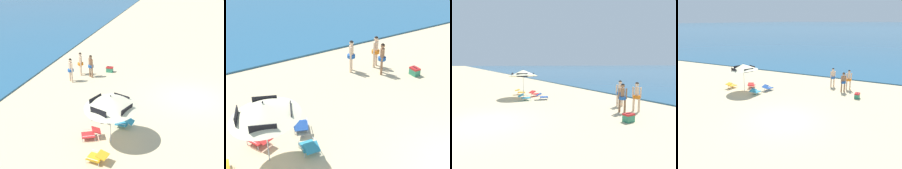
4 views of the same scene
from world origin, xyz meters
The scene contains 11 objects.
ground_plane centered at (0.00, 0.00, 0.00)m, with size 800.00×800.00×0.00m, color #D1BA8E.
ocean_water centered at (0.00, 410.82, 0.05)m, with size 800.00×800.00×0.10m, color #285B7F.
beach_umbrella_striped_main centered at (-5.50, 3.52, 1.99)m, with size 2.63×2.59×2.38m.
lounge_chair_under_umbrella centered at (-7.04, 3.68, 0.28)m, with size 0.68×0.93×0.49m.
lounge_chair_beside_umbrella centered at (-5.48, 4.45, 0.28)m, with size 0.84×1.01×0.51m.
lounge_chair_facing_sea centered at (-4.17, 3.14, 0.27)m, with size 0.64×0.94×0.52m.
lounge_chair_spare_folded centered at (-3.86, 4.46, 0.27)m, with size 0.80×1.00×0.51m.
person_standing_near_shore centered at (1.86, 6.81, 0.95)m, with size 0.40×0.40×1.64m.
person_standing_beside centered at (2.12, 7.68, 0.98)m, with size 0.46×0.41×1.69m.
person_wading_in centered at (0.71, 7.87, 0.97)m, with size 0.41×0.41×1.68m.
cooler_box centered at (3.19, 5.78, 0.20)m, with size 0.36×0.50×0.43m.
Camera 4 is at (5.47, -10.36, 5.62)m, focal length 35.14 mm.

